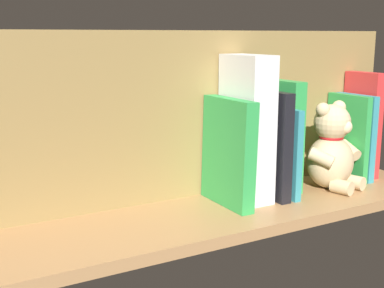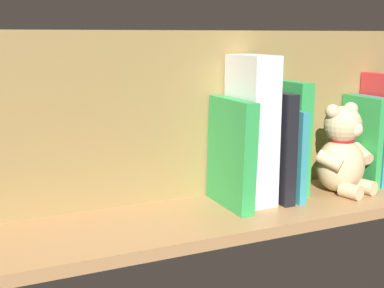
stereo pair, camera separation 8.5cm
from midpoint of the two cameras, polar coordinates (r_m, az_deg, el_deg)
ground_plane at (r=98.30cm, az=2.51°, el=-8.36°), size 114.49×24.83×2.20cm
shelf_back_panel at (r=102.60cm, az=0.05°, el=2.99°), size 114.49×1.50×34.01cm
book_0 at (r=126.54cm, az=21.75°, el=1.71°), size 2.82×9.87×24.68cm
book_1 at (r=124.16cm, az=20.94°, el=0.43°), size 1.78×11.63×19.76cm
book_2 at (r=122.24cm, az=20.17°, el=0.34°), size 1.52×12.05×19.84cm
teddy_bear at (r=115.13cm, az=18.29°, el=-0.99°), size 14.96×14.11×19.08cm
book_3 at (r=111.18cm, az=13.25°, el=0.67°), size 3.09×9.81×23.71cm
book_4 at (r=108.26cm, az=12.48°, el=-0.97°), size 1.52×13.80×18.61cm
book_5 at (r=106.29cm, az=11.27°, el=-0.19°), size 2.37×13.68×22.10cm
dictionary_thick_white at (r=103.27cm, az=8.95°, el=1.59°), size 5.71×12.42×29.36cm
book_6 at (r=100.37cm, az=6.78°, el=-1.03°), size 3.45×15.08×21.26cm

